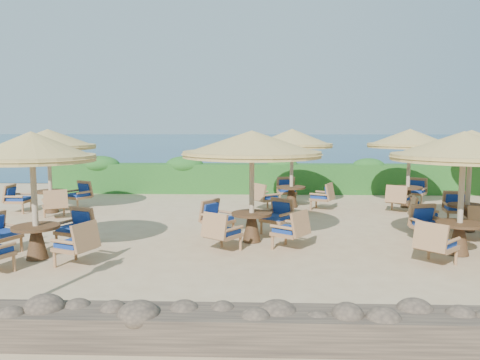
% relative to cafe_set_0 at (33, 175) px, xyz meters
% --- Properties ---
extents(ground, '(120.00, 120.00, 0.00)m').
position_rel_cafe_set_0_xyz_m(ground, '(5.12, 2.50, -1.75)').
color(ground, tan).
rests_on(ground, ground).
extents(sea, '(160.00, 160.00, 0.00)m').
position_rel_cafe_set_0_xyz_m(sea, '(5.12, 72.50, -1.75)').
color(sea, navy).
rests_on(sea, ground).
extents(hedge, '(18.00, 0.90, 1.20)m').
position_rel_cafe_set_0_xyz_m(hedge, '(5.12, 9.70, -1.15)').
color(hedge, '#1B511A').
rests_on(hedge, ground).
extents(stone_wall, '(15.00, 0.65, 0.44)m').
position_rel_cafe_set_0_xyz_m(stone_wall, '(5.12, -3.70, -1.53)').
color(stone_wall, brown).
rests_on(stone_wall, ground).
extents(cafe_set_0, '(2.85, 2.85, 2.65)m').
position_rel_cafe_set_0_xyz_m(cafe_set_0, '(0.00, 0.00, 0.00)').
color(cafe_set_0, tan).
rests_on(cafe_set_0, ground).
extents(cafe_set_1, '(3.31, 3.31, 2.65)m').
position_rel_cafe_set_0_xyz_m(cafe_set_1, '(4.46, 1.60, 0.18)').
color(cafe_set_1, tan).
rests_on(cafe_set_1, ground).
extents(cafe_set_2, '(3.02, 3.02, 2.65)m').
position_rel_cafe_set_0_xyz_m(cafe_set_2, '(8.91, 0.62, 0.20)').
color(cafe_set_2, tan).
rests_on(cafe_set_2, ground).
extents(cafe_set_3, '(2.93, 2.93, 2.65)m').
position_rel_cafe_set_0_xyz_m(cafe_set_3, '(-1.97, 5.15, 0.19)').
color(cafe_set_3, tan).
rests_on(cafe_set_3, ground).
extents(cafe_set_4, '(2.79, 2.80, 2.65)m').
position_rel_cafe_set_0_xyz_m(cafe_set_4, '(5.76, 6.41, 0.14)').
color(cafe_set_4, tan).
rests_on(cafe_set_4, ground).
extents(cafe_set_5, '(2.80, 2.80, 2.65)m').
position_rel_cafe_set_0_xyz_m(cafe_set_5, '(9.69, 6.50, 0.26)').
color(cafe_set_5, tan).
rests_on(cafe_set_5, ground).
extents(cafe_set_6, '(2.98, 2.98, 2.65)m').
position_rel_cafe_set_0_xyz_m(cafe_set_6, '(10.09, 2.92, 0.11)').
color(cafe_set_6, tan).
rests_on(cafe_set_6, ground).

